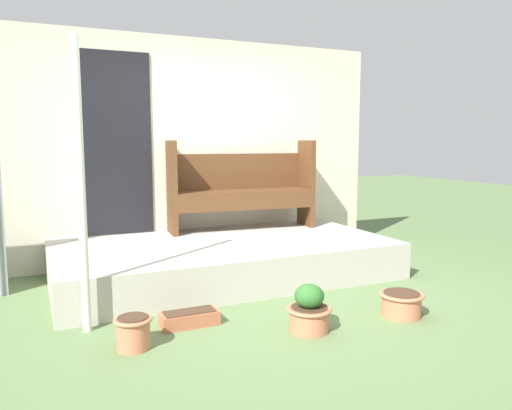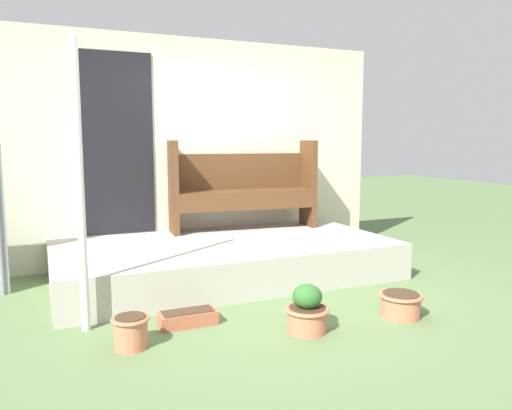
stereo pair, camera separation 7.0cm
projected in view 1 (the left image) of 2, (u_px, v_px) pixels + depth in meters
ground_plane at (263, 301)px, 4.47m from camera, size 24.00×24.00×0.00m
porch_slab at (225, 259)px, 5.24m from camera, size 3.43×1.77×0.37m
house_wall at (193, 151)px, 5.89m from camera, size 4.63×0.08×2.60m
support_post at (81, 188)px, 3.62m from camera, size 0.06×0.06×2.17m
bench at (241, 185)px, 5.89m from camera, size 1.75×0.55×1.05m
flower_pot_left at (133, 331)px, 3.43m from camera, size 0.27×0.27×0.23m
flower_pot_middle at (309, 311)px, 3.74m from camera, size 0.34×0.34×0.36m
flower_pot_right at (401, 303)px, 4.07m from camera, size 0.36×0.36×0.20m
planter_box_rect at (189, 318)px, 3.87m from camera, size 0.45×0.19×0.12m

